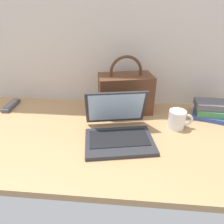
{
  "coord_description": "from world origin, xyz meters",
  "views": [
    {
      "loc": [
        0.12,
        -0.83,
        0.59
      ],
      "look_at": [
        0.04,
        0.0,
        0.15
      ],
      "focal_mm": 32.4,
      "sensor_mm": 36.0,
      "label": 1
    }
  ],
  "objects_px": {
    "laptop": "(118,129)",
    "remote_control_near": "(11,106)",
    "coffee_mug": "(177,119)",
    "book_stack": "(211,110)",
    "handbag": "(125,93)"
  },
  "relations": [
    {
      "from": "laptop",
      "to": "remote_control_near",
      "type": "distance_m",
      "value": 0.73
    },
    {
      "from": "coffee_mug",
      "to": "book_stack",
      "type": "height_order",
      "value": "coffee_mug"
    },
    {
      "from": "remote_control_near",
      "to": "book_stack",
      "type": "distance_m",
      "value": 1.19
    },
    {
      "from": "remote_control_near",
      "to": "handbag",
      "type": "bearing_deg",
      "value": 1.22
    },
    {
      "from": "coffee_mug",
      "to": "handbag",
      "type": "height_order",
      "value": "handbag"
    },
    {
      "from": "coffee_mug",
      "to": "laptop",
      "type": "bearing_deg",
      "value": -159.1
    },
    {
      "from": "remote_control_near",
      "to": "handbag",
      "type": "relative_size",
      "value": 0.49
    },
    {
      "from": "coffee_mug",
      "to": "book_stack",
      "type": "bearing_deg",
      "value": 32.67
    },
    {
      "from": "remote_control_near",
      "to": "laptop",
      "type": "bearing_deg",
      "value": -20.95
    },
    {
      "from": "handbag",
      "to": "laptop",
      "type": "bearing_deg",
      "value": -94.76
    },
    {
      "from": "remote_control_near",
      "to": "handbag",
      "type": "distance_m",
      "value": 0.71
    },
    {
      "from": "coffee_mug",
      "to": "remote_control_near",
      "type": "bearing_deg",
      "value": 171.37
    },
    {
      "from": "book_stack",
      "to": "laptop",
      "type": "bearing_deg",
      "value": -153.9
    },
    {
      "from": "laptop",
      "to": "coffee_mug",
      "type": "relative_size",
      "value": 2.87
    },
    {
      "from": "laptop",
      "to": "book_stack",
      "type": "bearing_deg",
      "value": 26.1
    }
  ]
}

